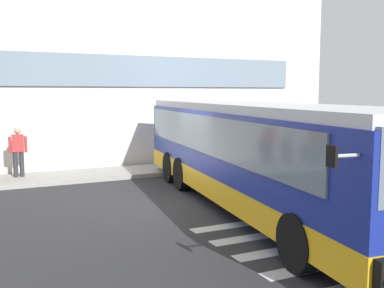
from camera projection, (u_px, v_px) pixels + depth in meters
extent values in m
cube|color=#2B2B2D|center=(160.00, 206.00, 11.92)|extent=(80.00, 90.00, 0.02)
cube|color=silver|center=(365.00, 256.00, 8.19)|extent=(4.40, 0.36, 0.01)
cube|color=silver|center=(330.00, 242.00, 9.00)|extent=(4.40, 0.36, 0.01)
cube|color=silver|center=(301.00, 229.00, 9.81)|extent=(4.40, 0.36, 0.01)
cube|color=silver|center=(276.00, 219.00, 10.62)|extent=(4.40, 0.36, 0.01)
cube|color=silver|center=(71.00, 78.00, 22.27)|extent=(20.94, 12.00, 7.38)
cube|color=gray|center=(127.00, 71.00, 17.26)|extent=(14.94, 0.10, 1.20)
cube|color=#9E9B93|center=(112.00, 173.00, 16.22)|extent=(24.94, 2.00, 0.15)
cube|color=navy|center=(255.00, 153.00, 11.52)|extent=(4.02, 11.91, 2.15)
cube|color=#F2AD19|center=(255.00, 184.00, 11.61)|extent=(4.07, 11.96, 0.55)
cube|color=silver|center=(256.00, 107.00, 11.38)|extent=(3.90, 11.70, 0.20)
cube|color=slate|center=(294.00, 132.00, 12.14)|extent=(1.38, 10.40, 0.95)
cube|color=slate|center=(204.00, 134.00, 11.34)|extent=(1.38, 10.40, 0.95)
cylinder|color=#B7B7BF|center=(345.00, 156.00, 5.69)|extent=(0.40, 0.10, 0.05)
cube|color=black|center=(332.00, 156.00, 5.63)|extent=(0.07, 0.20, 0.28)
cylinder|color=black|center=(299.00, 243.00, 7.44)|extent=(0.43, 1.03, 1.00)
cylinder|color=black|center=(252.00, 170.00, 14.48)|extent=(0.43, 1.03, 1.00)
cylinder|color=black|center=(182.00, 174.00, 13.75)|extent=(0.43, 1.03, 1.00)
cylinder|color=black|center=(235.00, 164.00, 15.71)|extent=(0.43, 1.03, 1.00)
cylinder|color=black|center=(171.00, 167.00, 14.98)|extent=(0.43, 1.03, 1.00)
cylinder|color=#2D2D33|center=(22.00, 164.00, 15.14)|extent=(0.15, 0.15, 0.85)
cylinder|color=#2D2D33|center=(16.00, 165.00, 15.07)|extent=(0.15, 0.15, 0.85)
cube|color=#B23333|center=(18.00, 143.00, 15.02)|extent=(0.39, 0.24, 0.58)
sphere|color=tan|center=(17.00, 131.00, 14.98)|extent=(0.23, 0.23, 0.23)
cylinder|color=#B23333|center=(26.00, 144.00, 15.13)|extent=(0.09, 0.09, 0.55)
cylinder|color=#B23333|center=(10.00, 145.00, 14.93)|extent=(0.09, 0.09, 0.55)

